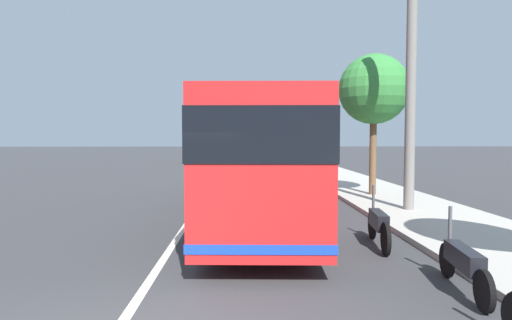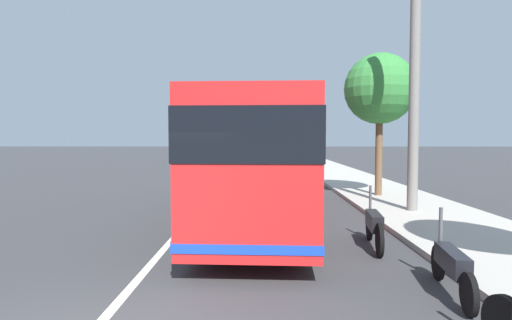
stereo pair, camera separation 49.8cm
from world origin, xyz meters
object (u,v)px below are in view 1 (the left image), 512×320
(coach_bus, at_px, (261,154))
(roadside_tree_mid_block, at_px, (374,90))
(motorcycle_mid_row, at_px, (378,224))
(utility_pole, at_px, (411,83))
(motorcycle_by_tree, at_px, (463,263))
(car_far_distant, at_px, (207,155))
(car_oncoming, at_px, (253,156))

(coach_bus, bearing_deg, roadside_tree_mid_block, -48.79)
(motorcycle_mid_row, bearing_deg, utility_pole, -23.06)
(coach_bus, relative_size, roadside_tree_mid_block, 2.23)
(motorcycle_by_tree, relative_size, roadside_tree_mid_block, 0.36)
(coach_bus, bearing_deg, car_far_distant, 10.85)
(motorcycle_mid_row, bearing_deg, coach_bus, 38.99)
(motorcycle_by_tree, relative_size, car_far_distant, 0.46)
(coach_bus, distance_m, utility_pole, 5.13)
(roadside_tree_mid_block, bearing_deg, car_far_distant, 19.56)
(motorcycle_by_tree, xyz_separation_m, car_oncoming, (32.49, 2.48, 0.23))
(coach_bus, xyz_separation_m, car_oncoming, (25.92, -0.36, -1.22))
(motorcycle_mid_row, height_order, utility_pole, utility_pole)
(motorcycle_by_tree, distance_m, motorcycle_mid_row, 2.82)
(car_far_distant, xyz_separation_m, roadside_tree_mid_block, (-24.21, -8.60, 3.56))
(coach_bus, distance_m, roadside_tree_mid_block, 6.31)
(car_far_distant, xyz_separation_m, car_oncoming, (-1.93, -4.39, -0.03))
(coach_bus, height_order, roadside_tree_mid_block, roadside_tree_mid_block)
(coach_bus, distance_m, motorcycle_mid_row, 4.71)
(roadside_tree_mid_block, distance_m, utility_pole, 3.50)
(car_far_distant, height_order, roadside_tree_mid_block, roadside_tree_mid_block)
(coach_bus, bearing_deg, utility_pole, -85.44)
(roadside_tree_mid_block, bearing_deg, coach_bus, 128.59)
(coach_bus, xyz_separation_m, motorcycle_mid_row, (-3.79, -2.41, -1.42))
(car_oncoming, bearing_deg, utility_pole, -169.18)
(motorcycle_mid_row, bearing_deg, motorcycle_by_tree, -164.79)
(car_far_distant, height_order, utility_pole, utility_pole)
(motorcycle_by_tree, distance_m, car_oncoming, 32.59)
(motorcycle_by_tree, height_order, motorcycle_mid_row, motorcycle_mid_row)
(car_far_distant, height_order, car_oncoming, car_far_distant)
(utility_pole, bearing_deg, coach_bus, 91.94)
(motorcycle_mid_row, height_order, roadside_tree_mid_block, roadside_tree_mid_block)
(coach_bus, height_order, motorcycle_mid_row, coach_bus)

